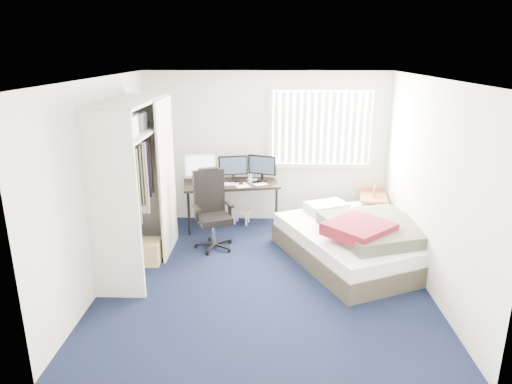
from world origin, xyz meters
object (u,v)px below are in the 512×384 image
object	(u,v)px
nightstand	(373,197)
bed	(357,241)
desk	(231,181)
office_chair	(212,217)

from	to	relation	value
nightstand	bed	size ratio (longest dim) A/B	0.35
desk	bed	bearing A→B (deg)	-34.38
office_chair	nightstand	xyz separation A→B (m)	(2.53, 0.85, 0.06)
desk	office_chair	size ratio (longest dim) A/B	1.38
office_chair	bed	world-z (taller)	office_chair
office_chair	bed	bearing A→B (deg)	-11.56
desk	nightstand	xyz separation A→B (m)	(2.32, 0.01, -0.27)
office_chair	bed	distance (m)	2.11
office_chair	nightstand	distance (m)	2.67
office_chair	bed	xyz separation A→B (m)	(2.06, -0.42, -0.16)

